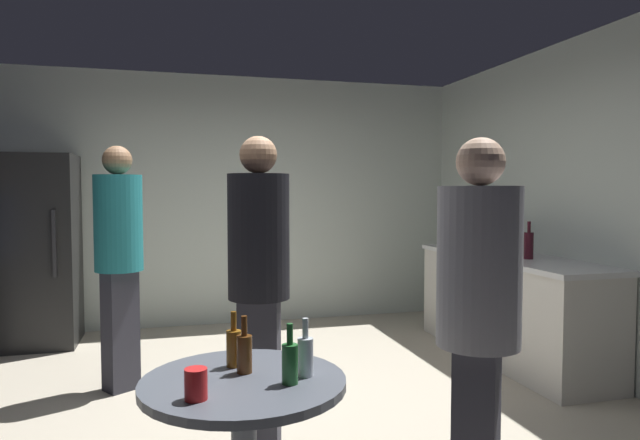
{
  "coord_description": "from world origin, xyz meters",
  "views": [
    {
      "loc": [
        -0.56,
        -3.52,
        1.47
      ],
      "look_at": [
        0.39,
        0.04,
        1.27
      ],
      "focal_mm": 31.29,
      "sensor_mm": 36.0,
      "label": 1
    }
  ],
  "objects_px": {
    "kettle": "(505,247)",
    "wine_bottle_on_counter": "(529,245)",
    "person_in_teal_shirt": "(119,247)",
    "beer_bottle_clear": "(305,355)",
    "beer_bottle_amber": "(234,347)",
    "foreground_table": "(244,405)",
    "refrigerator": "(37,250)",
    "beer_bottle_green": "(290,362)",
    "person_in_gray_shirt": "(478,308)",
    "beer_bottle_brown": "(244,352)",
    "person_in_black_shirt": "(259,268)",
    "beer_bottle_on_counter": "(488,243)",
    "plastic_cup_red": "(196,384)"
  },
  "relations": [
    {
      "from": "beer_bottle_amber",
      "to": "beer_bottle_brown",
      "type": "height_order",
      "value": "same"
    },
    {
      "from": "person_in_teal_shirt",
      "to": "refrigerator",
      "type": "bearing_deg",
      "value": 176.04
    },
    {
      "from": "beer_bottle_clear",
      "to": "person_in_black_shirt",
      "type": "bearing_deg",
      "value": 92.29
    },
    {
      "from": "wine_bottle_on_counter",
      "to": "person_in_teal_shirt",
      "type": "xyz_separation_m",
      "value": [
        -3.2,
        0.31,
        0.03
      ]
    },
    {
      "from": "beer_bottle_amber",
      "to": "kettle",
      "type": "bearing_deg",
      "value": 37.08
    },
    {
      "from": "kettle",
      "to": "beer_bottle_clear",
      "type": "relative_size",
      "value": 1.06
    },
    {
      "from": "kettle",
      "to": "foreground_table",
      "type": "bearing_deg",
      "value": -140.5
    },
    {
      "from": "beer_bottle_on_counter",
      "to": "beer_bottle_green",
      "type": "xyz_separation_m",
      "value": [
        -2.37,
        -2.48,
        -0.17
      ]
    },
    {
      "from": "beer_bottle_brown",
      "to": "person_in_teal_shirt",
      "type": "height_order",
      "value": "person_in_teal_shirt"
    },
    {
      "from": "beer_bottle_brown",
      "to": "wine_bottle_on_counter",
      "type": "bearing_deg",
      "value": 34.41
    },
    {
      "from": "beer_bottle_green",
      "to": "beer_bottle_clear",
      "type": "xyz_separation_m",
      "value": [
        0.08,
        0.07,
        0.0
      ]
    },
    {
      "from": "wine_bottle_on_counter",
      "to": "beer_bottle_brown",
      "type": "xyz_separation_m",
      "value": [
        -2.56,
        -1.75,
        -0.2
      ]
    },
    {
      "from": "person_in_gray_shirt",
      "to": "foreground_table",
      "type": "bearing_deg",
      "value": 32.44
    },
    {
      "from": "beer_bottle_green",
      "to": "beer_bottle_clear",
      "type": "relative_size",
      "value": 1.0
    },
    {
      "from": "beer_bottle_brown",
      "to": "beer_bottle_green",
      "type": "relative_size",
      "value": 1.0
    },
    {
      "from": "kettle",
      "to": "beer_bottle_clear",
      "type": "distance_m",
      "value": 3.12
    },
    {
      "from": "beer_bottle_amber",
      "to": "foreground_table",
      "type": "bearing_deg",
      "value": -82.97
    },
    {
      "from": "foreground_table",
      "to": "beer_bottle_brown",
      "type": "xyz_separation_m",
      "value": [
        0.01,
        0.07,
        0.19
      ]
    },
    {
      "from": "person_in_gray_shirt",
      "to": "beer_bottle_green",
      "type": "bearing_deg",
      "value": 38.52
    },
    {
      "from": "kettle",
      "to": "beer_bottle_green",
      "type": "bearing_deg",
      "value": -137.24
    },
    {
      "from": "person_in_gray_shirt",
      "to": "person_in_black_shirt",
      "type": "bearing_deg",
      "value": -14.37
    },
    {
      "from": "wine_bottle_on_counter",
      "to": "beer_bottle_green",
      "type": "xyz_separation_m",
      "value": [
        -2.41,
        -1.93,
        -0.2
      ]
    },
    {
      "from": "kettle",
      "to": "wine_bottle_on_counter",
      "type": "relative_size",
      "value": 0.79
    },
    {
      "from": "beer_bottle_brown",
      "to": "person_in_gray_shirt",
      "type": "height_order",
      "value": "person_in_gray_shirt"
    },
    {
      "from": "person_in_teal_shirt",
      "to": "beer_bottle_clear",
      "type": "bearing_deg",
      "value": -12.28
    },
    {
      "from": "refrigerator",
      "to": "person_in_teal_shirt",
      "type": "bearing_deg",
      "value": -59.79
    },
    {
      "from": "beer_bottle_on_counter",
      "to": "foreground_table",
      "type": "height_order",
      "value": "beer_bottle_on_counter"
    },
    {
      "from": "kettle",
      "to": "beer_bottle_amber",
      "type": "xyz_separation_m",
      "value": [
        -2.55,
        -1.93,
        -0.15
      ]
    },
    {
      "from": "person_in_gray_shirt",
      "to": "plastic_cup_red",
      "type": "bearing_deg",
      "value": 42.41
    },
    {
      "from": "wine_bottle_on_counter",
      "to": "beer_bottle_amber",
      "type": "bearing_deg",
      "value": -147.32
    },
    {
      "from": "kettle",
      "to": "foreground_table",
      "type": "distance_m",
      "value": 3.3
    },
    {
      "from": "beer_bottle_green",
      "to": "beer_bottle_amber",
      "type": "bearing_deg",
      "value": 124.73
    },
    {
      "from": "beer_bottle_on_counter",
      "to": "plastic_cup_red",
      "type": "xyz_separation_m",
      "value": [
        -2.72,
        -2.55,
        -0.19
      ]
    },
    {
      "from": "beer_bottle_brown",
      "to": "person_in_gray_shirt",
      "type": "relative_size",
      "value": 0.14
    },
    {
      "from": "kettle",
      "to": "person_in_gray_shirt",
      "type": "relative_size",
      "value": 0.15
    },
    {
      "from": "plastic_cup_red",
      "to": "beer_bottle_clear",
      "type": "bearing_deg",
      "value": 18.34
    },
    {
      "from": "beer_bottle_amber",
      "to": "beer_bottle_green",
      "type": "relative_size",
      "value": 1.0
    },
    {
      "from": "plastic_cup_red",
      "to": "person_in_black_shirt",
      "type": "xyz_separation_m",
      "value": [
        0.39,
        1.08,
        0.24
      ]
    },
    {
      "from": "kettle",
      "to": "wine_bottle_on_counter",
      "type": "distance_m",
      "value": 0.27
    },
    {
      "from": "beer_bottle_amber",
      "to": "beer_bottle_green",
      "type": "distance_m",
      "value": 0.32
    },
    {
      "from": "plastic_cup_red",
      "to": "beer_bottle_green",
      "type": "bearing_deg",
      "value": 11.47
    },
    {
      "from": "refrigerator",
      "to": "beer_bottle_brown",
      "type": "distance_m",
      "value": 3.83
    },
    {
      "from": "kettle",
      "to": "foreground_table",
      "type": "xyz_separation_m",
      "value": [
        -2.53,
        -2.09,
        -0.34
      ]
    },
    {
      "from": "plastic_cup_red",
      "to": "person_in_teal_shirt",
      "type": "bearing_deg",
      "value": 100.88
    },
    {
      "from": "beer_bottle_brown",
      "to": "beer_bottle_clear",
      "type": "relative_size",
      "value": 1.0
    },
    {
      "from": "person_in_black_shirt",
      "to": "beer_bottle_amber",
      "type": "bearing_deg",
      "value": 2.21
    },
    {
      "from": "beer_bottle_amber",
      "to": "beer_bottle_clear",
      "type": "relative_size",
      "value": 1.0
    },
    {
      "from": "foreground_table",
      "to": "person_in_gray_shirt",
      "type": "xyz_separation_m",
      "value": [
        0.95,
        -0.12,
        0.35
      ]
    },
    {
      "from": "kettle",
      "to": "person_in_black_shirt",
      "type": "height_order",
      "value": "person_in_black_shirt"
    },
    {
      "from": "beer_bottle_amber",
      "to": "beer_bottle_on_counter",
      "type": "bearing_deg",
      "value": 40.9
    }
  ]
}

